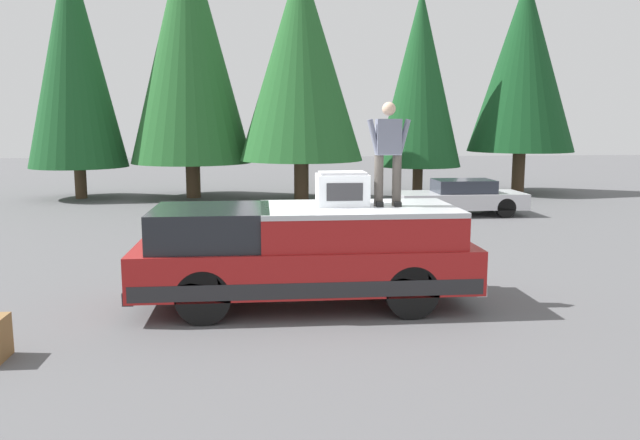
{
  "coord_description": "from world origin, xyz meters",
  "views": [
    {
      "loc": [
        -10.37,
        1.11,
        3.02
      ],
      "look_at": [
        0.33,
        0.1,
        1.35
      ],
      "focal_mm": 35.48,
      "sensor_mm": 36.0,
      "label": 1
    }
  ],
  "objects_px": {
    "compressor_unit": "(342,189)",
    "parked_car_silver": "(461,197)",
    "pickup_truck": "(305,253)",
    "person_on_truck_bed": "(388,151)"
  },
  "relations": [
    {
      "from": "compressor_unit",
      "to": "parked_car_silver",
      "type": "height_order",
      "value": "compressor_unit"
    },
    {
      "from": "parked_car_silver",
      "to": "pickup_truck",
      "type": "bearing_deg",
      "value": 149.39
    },
    {
      "from": "compressor_unit",
      "to": "person_on_truck_bed",
      "type": "height_order",
      "value": "person_on_truck_bed"
    },
    {
      "from": "pickup_truck",
      "to": "parked_car_silver",
      "type": "height_order",
      "value": "pickup_truck"
    },
    {
      "from": "compressor_unit",
      "to": "person_on_truck_bed",
      "type": "distance_m",
      "value": 0.97
    },
    {
      "from": "compressor_unit",
      "to": "person_on_truck_bed",
      "type": "relative_size",
      "value": 0.5
    },
    {
      "from": "pickup_truck",
      "to": "person_on_truck_bed",
      "type": "bearing_deg",
      "value": -90.48
    },
    {
      "from": "parked_car_silver",
      "to": "person_on_truck_bed",
      "type": "bearing_deg",
      "value": 155.68
    },
    {
      "from": "person_on_truck_bed",
      "to": "parked_car_silver",
      "type": "height_order",
      "value": "person_on_truck_bed"
    },
    {
      "from": "pickup_truck",
      "to": "parked_car_silver",
      "type": "bearing_deg",
      "value": -30.61
    }
  ]
}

